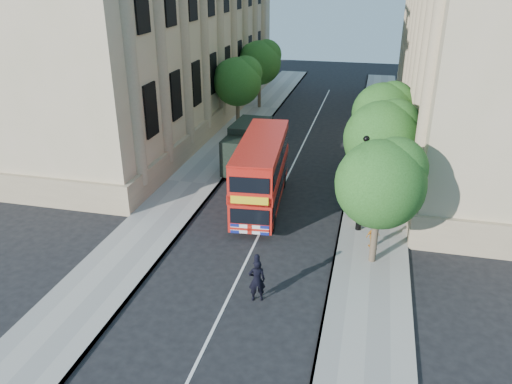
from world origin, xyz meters
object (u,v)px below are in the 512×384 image
Objects in this scene: box_van at (248,148)px; woman_pedestrian at (366,201)px; double_decker_bus at (261,171)px; lamp_post at (362,188)px; police_constable at (257,280)px.

box_van reaches higher than woman_pedestrian.
lamp_post is at bearing -23.47° from double_decker_bus.
lamp_post reaches higher than woman_pedestrian.
box_van is at bearing 136.85° from lamp_post.
box_van is 9.93m from woman_pedestrian.
woman_pedestrian is (8.18, -5.60, -0.55)m from box_van.
double_decker_bus reaches higher than box_van.
woman_pedestrian is at bearing -132.07° from police_constable.
police_constable is at bearing -118.23° from lamp_post.
box_van is 2.89× the size of police_constable.
double_decker_bus is (-5.69, 1.90, -0.32)m from lamp_post.
double_decker_bus is 4.52× the size of police_constable.
woman_pedestrian is (4.08, 8.90, 0.02)m from police_constable.
double_decker_bus is 5.98m from box_van.
police_constable is (-3.81, -7.09, -1.55)m from lamp_post.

